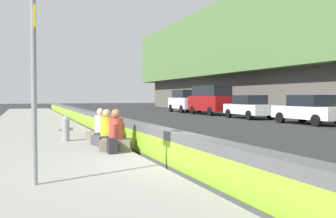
{
  "coord_description": "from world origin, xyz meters",
  "views": [
    {
      "loc": [
        -7.77,
        3.14,
        1.63
      ],
      "look_at": [
        4.02,
        -1.42,
        1.2
      ],
      "focal_mm": 39.68,
      "sensor_mm": 36.0,
      "label": 1
    }
  ],
  "objects_px": {
    "route_sign_post": "(34,61)",
    "parked_car_third": "(309,109)",
    "fire_hydrant": "(66,128)",
    "parked_car_midline": "(211,99)",
    "seated_person_foreground": "(116,137)",
    "backpack": "(113,146)",
    "parked_car_far": "(185,101)",
    "seated_person_rear": "(100,130)",
    "parked_car_fourth": "(249,107)",
    "seated_person_middle": "(107,134)"
  },
  "relations": [
    {
      "from": "seated_person_rear",
      "to": "parked_car_far",
      "type": "height_order",
      "value": "parked_car_far"
    },
    {
      "from": "backpack",
      "to": "seated_person_middle",
      "type": "bearing_deg",
      "value": -6.9
    },
    {
      "from": "parked_car_fourth",
      "to": "parked_car_far",
      "type": "distance_m",
      "value": 11.57
    },
    {
      "from": "parked_car_midline",
      "to": "seated_person_middle",
      "type": "bearing_deg",
      "value": 144.06
    },
    {
      "from": "route_sign_post",
      "to": "seated_person_middle",
      "type": "bearing_deg",
      "value": -25.14
    },
    {
      "from": "route_sign_post",
      "to": "fire_hydrant",
      "type": "height_order",
      "value": "route_sign_post"
    },
    {
      "from": "route_sign_post",
      "to": "backpack",
      "type": "distance_m",
      "value": 3.98
    },
    {
      "from": "seated_person_foreground",
      "to": "backpack",
      "type": "bearing_deg",
      "value": 157.61
    },
    {
      "from": "route_sign_post",
      "to": "parked_car_fourth",
      "type": "height_order",
      "value": "route_sign_post"
    },
    {
      "from": "seated_person_foreground",
      "to": "parked_car_third",
      "type": "xyz_separation_m",
      "value": [
        7.11,
        -13.09,
        0.37
      ]
    },
    {
      "from": "seated_person_foreground",
      "to": "seated_person_middle",
      "type": "bearing_deg",
      "value": -0.34
    },
    {
      "from": "fire_hydrant",
      "to": "backpack",
      "type": "bearing_deg",
      "value": -165.04
    },
    {
      "from": "route_sign_post",
      "to": "seated_person_foreground",
      "type": "relative_size",
      "value": 3.15
    },
    {
      "from": "fire_hydrant",
      "to": "parked_car_midline",
      "type": "relative_size",
      "value": 0.17
    },
    {
      "from": "fire_hydrant",
      "to": "parked_car_far",
      "type": "relative_size",
      "value": 0.18
    },
    {
      "from": "seated_person_foreground",
      "to": "seated_person_rear",
      "type": "bearing_deg",
      "value": -0.95
    },
    {
      "from": "parked_car_far",
      "to": "seated_person_middle",
      "type": "bearing_deg",
      "value": 151.11
    },
    {
      "from": "route_sign_post",
      "to": "parked_car_fourth",
      "type": "distance_m",
      "value": 22.34
    },
    {
      "from": "parked_car_midline",
      "to": "parked_car_third",
      "type": "bearing_deg",
      "value": -179.42
    },
    {
      "from": "seated_person_rear",
      "to": "parked_car_fourth",
      "type": "height_order",
      "value": "parked_car_fourth"
    },
    {
      "from": "seated_person_foreground",
      "to": "parked_car_third",
      "type": "height_order",
      "value": "parked_car_third"
    },
    {
      "from": "fire_hydrant",
      "to": "seated_person_foreground",
      "type": "bearing_deg",
      "value": -158.61
    },
    {
      "from": "route_sign_post",
      "to": "seated_person_rear",
      "type": "bearing_deg",
      "value": -20.77
    },
    {
      "from": "seated_person_foreground",
      "to": "backpack",
      "type": "distance_m",
      "value": 0.56
    },
    {
      "from": "route_sign_post",
      "to": "fire_hydrant",
      "type": "relative_size",
      "value": 4.09
    },
    {
      "from": "fire_hydrant",
      "to": "parked_car_fourth",
      "type": "relative_size",
      "value": 0.19
    },
    {
      "from": "fire_hydrant",
      "to": "parked_car_midline",
      "type": "height_order",
      "value": "parked_car_midline"
    },
    {
      "from": "seated_person_middle",
      "to": "seated_person_rear",
      "type": "xyz_separation_m",
      "value": [
        1.19,
        -0.03,
        -0.0
      ]
    },
    {
      "from": "seated_person_middle",
      "to": "seated_person_rear",
      "type": "distance_m",
      "value": 1.19
    },
    {
      "from": "route_sign_post",
      "to": "parked_car_third",
      "type": "xyz_separation_m",
      "value": [
        10.51,
        -15.27,
        -1.35
      ]
    },
    {
      "from": "seated_person_rear",
      "to": "backpack",
      "type": "bearing_deg",
      "value": 175.24
    },
    {
      "from": "parked_car_fourth",
      "to": "parked_car_midline",
      "type": "distance_m",
      "value": 6.12
    },
    {
      "from": "seated_person_rear",
      "to": "parked_car_fourth",
      "type": "distance_m",
      "value": 16.66
    },
    {
      "from": "fire_hydrant",
      "to": "seated_person_rear",
      "type": "height_order",
      "value": "seated_person_rear"
    },
    {
      "from": "seated_person_foreground",
      "to": "seated_person_middle",
      "type": "height_order",
      "value": "seated_person_foreground"
    },
    {
      "from": "route_sign_post",
      "to": "parked_car_fourth",
      "type": "relative_size",
      "value": 0.79
    },
    {
      "from": "backpack",
      "to": "seated_person_foreground",
      "type": "bearing_deg",
      "value": -22.39
    },
    {
      "from": "fire_hydrant",
      "to": "seated_person_middle",
      "type": "height_order",
      "value": "seated_person_middle"
    },
    {
      "from": "seated_person_foreground",
      "to": "parked_car_midline",
      "type": "xyz_separation_m",
      "value": [
        19.13,
        -12.97,
        0.86
      ]
    },
    {
      "from": "fire_hydrant",
      "to": "parked_car_third",
      "type": "height_order",
      "value": "parked_car_third"
    },
    {
      "from": "seated_person_foreground",
      "to": "seated_person_rear",
      "type": "distance_m",
      "value": 2.45
    },
    {
      "from": "fire_hydrant",
      "to": "backpack",
      "type": "distance_m",
      "value": 3.33
    },
    {
      "from": "seated_person_foreground",
      "to": "parked_car_far",
      "type": "xyz_separation_m",
      "value": [
        24.6,
        -12.89,
        0.69
      ]
    },
    {
      "from": "route_sign_post",
      "to": "seated_person_foreground",
      "type": "xyz_separation_m",
      "value": [
        3.4,
        -2.18,
        -1.71
      ]
    },
    {
      "from": "seated_person_rear",
      "to": "parked_car_fourth",
      "type": "bearing_deg",
      "value": -50.56
    },
    {
      "from": "fire_hydrant",
      "to": "seated_person_foreground",
      "type": "relative_size",
      "value": 0.77
    },
    {
      "from": "seated_person_middle",
      "to": "backpack",
      "type": "bearing_deg",
      "value": 173.1
    },
    {
      "from": "parked_car_midline",
      "to": "parked_car_far",
      "type": "bearing_deg",
      "value": 0.82
    },
    {
      "from": "seated_person_rear",
      "to": "parked_car_far",
      "type": "bearing_deg",
      "value": -30.11
    },
    {
      "from": "seated_person_rear",
      "to": "parked_car_midline",
      "type": "bearing_deg",
      "value": -37.77
    }
  ]
}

